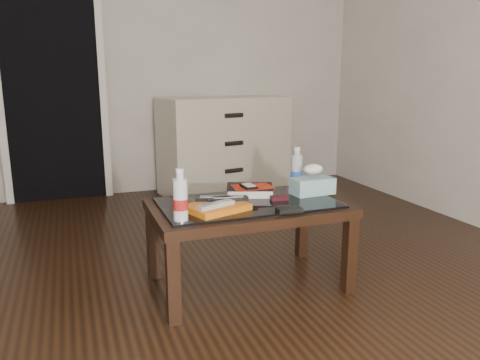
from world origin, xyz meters
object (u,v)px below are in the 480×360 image
Objects in this scene: textbook at (250,190)px; dresser at (225,145)px; water_bottle_right at (297,168)px; coffee_table at (248,214)px; tissue_box at (312,186)px; water_bottle_left at (180,195)px.

dresser is at bearing 95.67° from textbook.
dresser reaches higher than textbook.
coffee_table is at bearing -153.00° from water_bottle_right.
water_bottle_right is at bearing 93.07° from tissue_box.
dresser is 1.83m from water_bottle_right.
textbook is 1.09× the size of tissue_box.
dresser is at bearing 84.75° from water_bottle_right.
water_bottle_left is (-0.94, -2.19, 0.13)m from dresser.
water_bottle_left reaches higher than textbook.
textbook is (-0.48, -1.87, 0.03)m from dresser.
tissue_box is at bearing 4.30° from coffee_table.
water_bottle_left reaches higher than coffee_table.
dresser is at bearing 66.80° from water_bottle_left.
dresser is at bearing 82.41° from tissue_box.
coffee_table is 4.00× the size of textbook.
water_bottle_left is 0.86m from water_bottle_right.
coffee_table is 2.08m from dresser.
dresser is 1.99m from tissue_box.
water_bottle_right is at bearing 25.91° from water_bottle_left.
dresser reaches higher than water_bottle_right.
water_bottle_right reaches higher than textbook.
tissue_box reaches higher than coffee_table.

